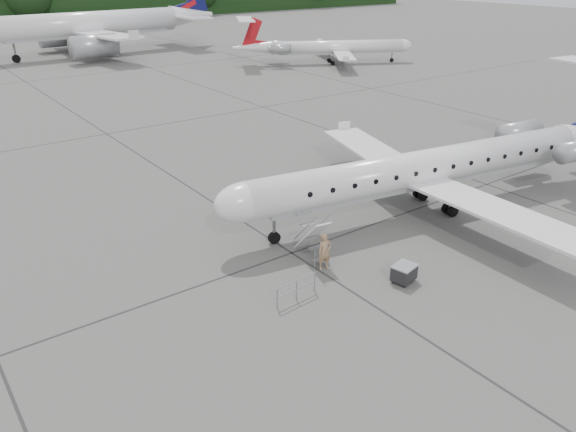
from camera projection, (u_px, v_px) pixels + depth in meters
ground at (449, 251)px, 29.21m from camera, size 320.00×320.00×0.00m
main_regional_jet at (427, 151)px, 32.46m from camera, size 32.36×25.66×7.50m
airstair at (312, 237)px, 28.12m from camera, size 1.22×2.40×2.35m
passenger at (325, 252)px, 27.16m from camera, size 0.76×0.58×1.88m
safety_railing at (296, 290)px, 24.82m from camera, size 2.20×0.24×1.00m
baggage_cart at (404, 273)px, 26.25m from camera, size 1.23×1.07×0.92m
bg_narrowbody at (87, 12)px, 86.05m from camera, size 37.39×27.64×13.05m
bg_regional_right at (338, 40)px, 80.44m from camera, size 30.11×27.27×6.47m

